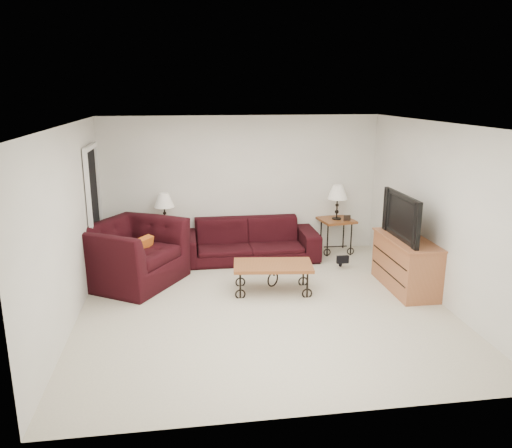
% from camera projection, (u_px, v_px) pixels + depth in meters
% --- Properties ---
extents(ground, '(5.00, 5.00, 0.00)m').
position_uv_depth(ground, '(263.00, 306.00, 7.02)').
color(ground, '#BAB09E').
rests_on(ground, ground).
extents(wall_back, '(5.00, 0.02, 2.50)m').
position_uv_depth(wall_back, '(242.00, 186.00, 9.09)').
color(wall_back, white).
rests_on(wall_back, ground).
extents(wall_front, '(5.00, 0.02, 2.50)m').
position_uv_depth(wall_front, '(310.00, 290.00, 4.31)').
color(wall_front, white).
rests_on(wall_front, ground).
extents(wall_left, '(0.02, 5.00, 2.50)m').
position_uv_depth(wall_left, '(69.00, 226.00, 6.35)').
color(wall_left, white).
rests_on(wall_left, ground).
extents(wall_right, '(0.02, 5.00, 2.50)m').
position_uv_depth(wall_right, '(439.00, 213.00, 7.05)').
color(wall_right, white).
rests_on(wall_right, ground).
extents(ceiling, '(5.00, 5.00, 0.00)m').
position_uv_depth(ceiling, '(264.00, 124.00, 6.38)').
color(ceiling, white).
rests_on(ceiling, wall_back).
extents(doorway, '(0.08, 0.94, 2.04)m').
position_uv_depth(doorway, '(94.00, 213.00, 7.99)').
color(doorway, black).
rests_on(doorway, ground).
extents(sofa, '(2.43, 0.95, 0.71)m').
position_uv_depth(sofa, '(249.00, 240.00, 8.87)').
color(sofa, black).
rests_on(sofa, ground).
extents(side_table_left, '(0.59, 0.59, 0.60)m').
position_uv_depth(side_table_left, '(166.00, 244.00, 8.85)').
color(side_table_left, brown).
rests_on(side_table_left, ground).
extents(side_table_right, '(0.66, 0.66, 0.63)m').
position_uv_depth(side_table_right, '(336.00, 236.00, 9.28)').
color(side_table_right, brown).
rests_on(side_table_right, ground).
extents(lamp_left, '(0.37, 0.37, 0.60)m').
position_uv_depth(lamp_left, '(164.00, 210.00, 8.69)').
color(lamp_left, black).
rests_on(lamp_left, side_table_left).
extents(lamp_right, '(0.41, 0.41, 0.63)m').
position_uv_depth(lamp_right, '(337.00, 202.00, 9.12)').
color(lamp_right, black).
rests_on(lamp_right, side_table_right).
extents(photo_frame_left, '(0.12, 0.05, 0.10)m').
position_uv_depth(photo_frame_left, '(156.00, 227.00, 8.59)').
color(photo_frame_left, black).
rests_on(photo_frame_left, side_table_left).
extents(photo_frame_right, '(0.13, 0.02, 0.11)m').
position_uv_depth(photo_frame_right, '(347.00, 218.00, 9.06)').
color(photo_frame_right, black).
rests_on(photo_frame_right, side_table_right).
extents(coffee_table, '(1.22, 0.76, 0.43)m').
position_uv_depth(coffee_table, '(273.00, 278.00, 7.46)').
color(coffee_table, brown).
rests_on(coffee_table, ground).
extents(armchair, '(1.85, 1.91, 0.95)m').
position_uv_depth(armchair, '(132.00, 254.00, 7.76)').
color(armchair, black).
rests_on(armchair, ground).
extents(throw_pillow, '(0.32, 0.42, 0.43)m').
position_uv_depth(throw_pillow, '(141.00, 251.00, 7.72)').
color(throw_pillow, orange).
rests_on(throw_pillow, armchair).
extents(tv_stand, '(0.55, 1.31, 0.79)m').
position_uv_depth(tv_stand, '(406.00, 264.00, 7.54)').
color(tv_stand, '#9F5B3B').
rests_on(tv_stand, ground).
extents(television, '(0.15, 1.18, 0.68)m').
position_uv_depth(television, '(409.00, 216.00, 7.35)').
color(television, black).
rests_on(television, tv_stand).
extents(backpack, '(0.34, 0.28, 0.41)m').
position_uv_depth(backpack, '(341.00, 255.00, 8.52)').
color(backpack, black).
rests_on(backpack, ground).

